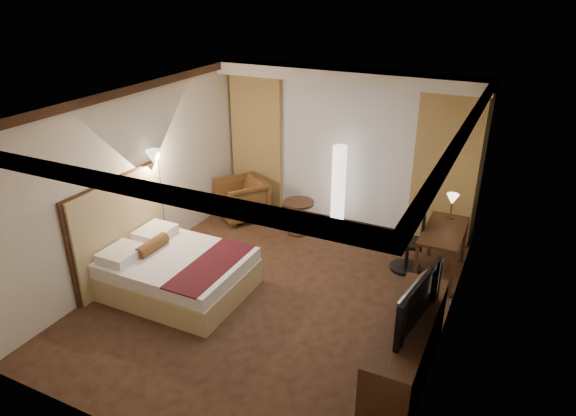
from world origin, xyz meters
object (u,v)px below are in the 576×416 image
at_px(dresser, 406,347).
at_px(television, 410,293).
at_px(armchair, 242,197).
at_px(floor_lamp, 338,188).
at_px(side_table, 298,217).
at_px(office_chair, 408,240).
at_px(desk, 441,252).
at_px(bed, 178,273).

bearing_deg(dresser, television, -180.00).
bearing_deg(armchair, floor_lamp, 48.06).
bearing_deg(side_table, floor_lamp, 39.00).
height_order(side_table, office_chair, office_chair).
xyz_separation_m(armchair, television, (3.64, -2.71, 0.66)).
bearing_deg(office_chair, armchair, 159.50).
height_order(dresser, television, television).
relative_size(desk, television, 1.02).
xyz_separation_m(bed, floor_lamp, (1.30, 2.79, 0.49)).
distance_m(side_table, office_chair, 2.01).
height_order(bed, floor_lamp, floor_lamp).
bearing_deg(office_chair, desk, -5.83).
relative_size(bed, armchair, 2.31).
xyz_separation_m(armchair, floor_lamp, (1.71, 0.35, 0.35)).
bearing_deg(desk, dresser, -88.74).
bearing_deg(floor_lamp, office_chair, -30.12).
relative_size(floor_lamp, office_chair, 1.55).
height_order(bed, armchair, armchair).
distance_m(side_table, floor_lamp, 0.84).
bearing_deg(bed, side_table, 72.08).
bearing_deg(armchair, office_chair, 27.89).
height_order(side_table, floor_lamp, floor_lamp).
bearing_deg(armchair, bed, -43.84).
bearing_deg(floor_lamp, desk, -22.19).
relative_size(armchair, dresser, 0.43).
bearing_deg(dresser, side_table, 133.61).
distance_m(floor_lamp, dresser, 3.65).
bearing_deg(office_chair, television, -89.16).
bearing_deg(dresser, armchair, 143.52).
bearing_deg(bed, dresser, -4.77).
bearing_deg(side_table, office_chair, -11.23).
xyz_separation_m(armchair, dresser, (3.67, -2.71, -0.04)).
xyz_separation_m(floor_lamp, television, (1.93, -3.06, 0.31)).
height_order(armchair, dresser, armchair).
distance_m(bed, dresser, 3.27).
xyz_separation_m(side_table, office_chair, (1.97, -0.39, 0.20)).
relative_size(side_table, dresser, 0.31).
distance_m(floor_lamp, television, 3.63).
relative_size(armchair, side_table, 1.40).
distance_m(bed, television, 3.33).
relative_size(armchair, floor_lamp, 0.53).
relative_size(office_chair, television, 0.85).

